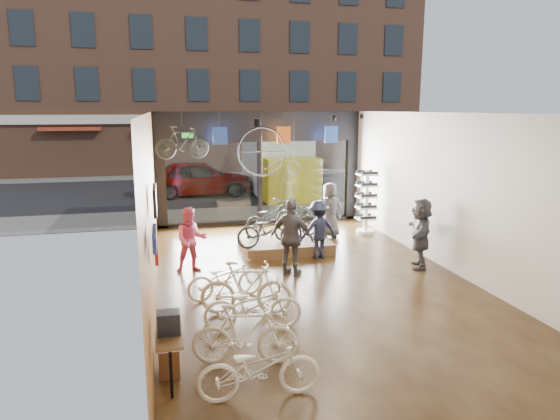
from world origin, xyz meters
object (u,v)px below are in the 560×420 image
object	(u,v)px
floor_bike_2	(253,306)
customer_2	(292,238)
display_bike_mid	(297,223)
customer_4	(330,210)
hung_bike	(182,142)
display_platform	(285,245)
customer_5	(421,233)
floor_bike_4	(226,279)
customer_3	(319,230)
penny_farthing	(272,153)
street_car	(198,178)
box_truck	(280,166)
floor_bike_1	(245,335)
display_bike_left	(270,230)
sunglasses_rack	(366,202)
display_bike_right	(269,218)
customer_1	(191,240)
floor_bike_0	(259,368)
floor_bike_3	(246,288)

from	to	relation	value
floor_bike_2	customer_2	world-z (taller)	customer_2
display_bike_mid	customer_2	world-z (taller)	customer_2
floor_bike_2	customer_4	size ratio (longest dim) A/B	1.03
hung_bike	display_platform	bearing A→B (deg)	-133.42
floor_bike_2	customer_5	world-z (taller)	customer_5
floor_bike_4	customer_3	world-z (taller)	customer_3
floor_bike_2	penny_farthing	xyz separation A→B (m)	(1.98, 7.33, 2.04)
street_car	hung_bike	bearing A→B (deg)	172.86
street_car	customer_2	xyz separation A→B (m)	(1.31, -11.66, 0.11)
box_truck	customer_3	distance (m)	9.60
street_car	display_bike_mid	bearing A→B (deg)	-167.94
floor_bike_4	hung_bike	world-z (taller)	hung_bike
hung_bike	floor_bike_1	bearing A→B (deg)	173.65
display_bike_left	hung_bike	bearing A→B (deg)	37.21
floor_bike_4	sunglasses_rack	size ratio (longest dim) A/B	0.81
floor_bike_2	floor_bike_4	bearing A→B (deg)	15.30
display_bike_left	sunglasses_rack	size ratio (longest dim) A/B	0.89
customer_3	display_bike_right	bearing A→B (deg)	-66.91
display_platform	customer_2	distance (m)	2.29
floor_bike_4	hung_bike	bearing A→B (deg)	-3.65
customer_1	customer_3	xyz separation A→B (m)	(3.33, 0.35, -0.02)
customer_3	display_bike_mid	bearing A→B (deg)	-80.32
penny_farthing	display_bike_mid	bearing A→B (deg)	-85.98
floor_bike_0	display_bike_right	bearing A→B (deg)	-11.74
street_car	sunglasses_rack	world-z (taller)	sunglasses_rack
customer_2	customer_3	bearing A→B (deg)	-93.11
customer_2	hung_bike	xyz separation A→B (m)	(-2.29, 3.86, 2.01)
box_truck	customer_1	distance (m)	10.87
display_bike_left	customer_1	bearing A→B (deg)	103.91
box_truck	customer_1	size ratio (longest dim) A/B	4.44
box_truck	display_bike_right	world-z (taller)	box_truck
floor_bike_3	customer_4	distance (m)	6.29
display_platform	customer_1	bearing A→B (deg)	-153.57
floor_bike_0	display_platform	world-z (taller)	floor_bike_0
sunglasses_rack	hung_bike	distance (m)	5.93
box_truck	display_bike_mid	xyz separation A→B (m)	(-1.56, -8.49, -0.64)
floor_bike_3	display_platform	xyz separation A→B (m)	(1.79, 4.16, -0.38)
floor_bike_1	customer_2	world-z (taller)	customer_2
floor_bike_2	customer_4	xyz separation A→B (m)	(3.47, 5.95, 0.38)
floor_bike_4	box_truck	bearing A→B (deg)	-28.92
floor_bike_2	customer_5	bearing A→B (deg)	-55.43
floor_bike_2	floor_bike_3	distance (m)	0.71
floor_bike_1	floor_bike_2	xyz separation A→B (m)	(0.34, 1.19, -0.03)
floor_bike_1	hung_bike	distance (m)	8.18
box_truck	floor_bike_1	xyz separation A→B (m)	(-4.05, -14.59, -0.89)
display_bike_right	sunglasses_rack	world-z (taller)	sunglasses_rack
street_car	customer_3	size ratio (longest dim) A/B	3.07
floor_bike_1	display_bike_mid	size ratio (longest dim) A/B	1.10
floor_bike_3	customer_1	world-z (taller)	customer_1
floor_bike_3	penny_farthing	world-z (taller)	penny_farthing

